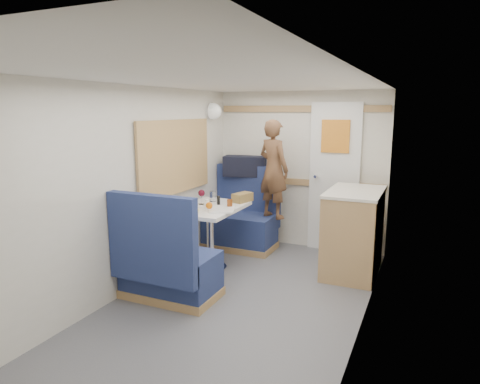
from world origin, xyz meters
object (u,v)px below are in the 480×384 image
at_px(bench_far, 242,225).
at_px(bench_near, 167,269).
at_px(tumbler_left, 177,206).
at_px(tumbler_mid, 213,196).
at_px(person, 273,169).
at_px(bread_loaf, 242,197).
at_px(salt_grinder, 207,204).
at_px(galley_counter, 353,231).
at_px(duffel_bag, 245,166).
at_px(cheese_block, 194,210).
at_px(dome_light, 213,111).
at_px(orange_fruit, 209,206).
at_px(tray, 222,209).
at_px(wine_glass, 201,194).
at_px(beer_glass, 230,204).
at_px(pepper_grinder, 218,200).
at_px(dinette_table, 210,220).

xyz_separation_m(bench_far, bench_near, (0.00, -1.73, 0.00)).
bearing_deg(tumbler_left, tumbler_mid, 78.12).
relative_size(person, bread_loaf, 4.91).
height_order(person, salt_grinder, person).
xyz_separation_m(galley_counter, tumbler_mid, (-1.56, -0.30, 0.31)).
height_order(duffel_bag, cheese_block, duffel_bag).
distance_m(bench_far, dome_light, 1.50).
xyz_separation_m(person, tumbler_mid, (-0.53, -0.60, -0.27)).
xyz_separation_m(dome_light, orange_fruit, (0.47, -1.02, -0.98)).
bearing_deg(bench_near, tray, 75.11).
height_order(tray, wine_glass, wine_glass).
xyz_separation_m(tumbler_mid, beer_glass, (0.32, -0.22, -0.01)).
distance_m(duffel_bag, cheese_block, 1.50).
bearing_deg(dome_light, orange_fruit, -65.20).
height_order(bench_near, pepper_grinder, bench_near).
relative_size(cheese_block, beer_glass, 1.10).
xyz_separation_m(tumbler_left, salt_grinder, (0.24, 0.23, -0.01)).
relative_size(tray, tumbler_left, 2.84).
bearing_deg(tumbler_mid, orange_fruit, -67.15).
distance_m(duffel_bag, wine_glass, 1.08).
relative_size(cheese_block, wine_glass, 0.61).
bearing_deg(bread_loaf, wine_glass, -138.74).
xyz_separation_m(dome_light, salt_grinder, (0.41, -0.95, -0.98)).
bearing_deg(orange_fruit, bench_far, 94.52).
distance_m(tray, cheese_block, 0.33).
relative_size(person, tray, 3.59).
distance_m(wine_glass, beer_glass, 0.37).
relative_size(tray, beer_glass, 3.63).
height_order(person, orange_fruit, person).
xyz_separation_m(tumbler_mid, salt_grinder, (0.11, -0.35, -0.01)).
bearing_deg(tumbler_mid, galley_counter, 10.89).
bearing_deg(dinette_table, cheese_block, -89.61).
relative_size(galley_counter, tumbler_mid, 7.62).
distance_m(person, tumbler_mid, 0.84).
xyz_separation_m(dome_light, tray, (0.59, -0.95, -1.02)).
bearing_deg(galley_counter, duffel_bag, 159.59).
xyz_separation_m(dinette_table, bench_far, (-0.00, 0.86, -0.27)).
distance_m(person, cheese_block, 1.31).
bearing_deg(salt_grinder, bread_loaf, 66.59).
height_order(dome_light, cheese_block, dome_light).
distance_m(wine_glass, salt_grinder, 0.23).
xyz_separation_m(bench_near, cheese_block, (0.00, 0.51, 0.46)).
bearing_deg(beer_glass, bread_loaf, 90.00).
height_order(bench_near, tumbler_mid, bench_near).
relative_size(dinette_table, galley_counter, 1.00).
xyz_separation_m(wine_glass, salt_grinder, (0.16, -0.16, -0.07)).
relative_size(tumbler_mid, salt_grinder, 1.24).
xyz_separation_m(bench_near, person, (0.43, 1.71, 0.75)).
bearing_deg(dinette_table, dome_light, 114.65).
bearing_deg(galley_counter, dinette_table, -159.46).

